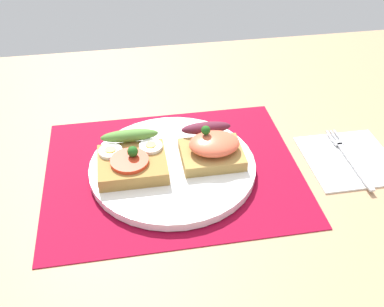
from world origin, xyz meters
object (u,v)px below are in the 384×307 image
at_px(plate, 173,166).
at_px(sandwich_egg_tomato, 132,159).
at_px(sandwich_salmon, 212,146).
at_px(fork, 348,156).
at_px(napkin, 349,159).

distance_m(plate, sandwich_egg_tomato, 0.06).
distance_m(sandwich_egg_tomato, sandwich_salmon, 0.12).
relative_size(sandwich_egg_tomato, fork, 0.67).
relative_size(plate, napkin, 1.84).
xyz_separation_m(plate, fork, (0.28, -0.02, -0.00)).
xyz_separation_m(sandwich_salmon, fork, (0.22, -0.03, -0.03)).
relative_size(sandwich_salmon, napkin, 0.68).
xyz_separation_m(plate, sandwich_egg_tomato, (-0.06, 0.00, 0.02)).
bearing_deg(sandwich_salmon, plate, -173.52).
height_order(plate, sandwich_salmon, sandwich_salmon).
distance_m(plate, sandwich_salmon, 0.07).
distance_m(sandwich_egg_tomato, fork, 0.34).
relative_size(sandwich_egg_tomato, sandwich_salmon, 1.08).
bearing_deg(sandwich_salmon, napkin, -7.05).
bearing_deg(napkin, plate, 175.92).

